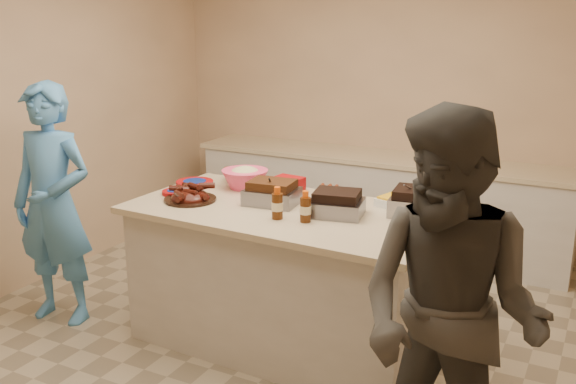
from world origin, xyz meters
The scene contains 19 objects.
room centered at (0.00, 0.00, 0.00)m, with size 4.50×5.00×2.70m, color tan, non-canonical shape.
back_counter centered at (0.00, 2.20, 0.45)m, with size 3.60×0.64×0.90m, color beige, non-canonical shape.
island centered at (0.08, 0.13, 0.00)m, with size 2.02×1.06×0.96m, color beige, non-canonical shape.
rib_platter centered at (-0.57, 0.00, 0.96)m, with size 0.35×0.35×0.14m, color #431109, non-canonical shape.
pulled_pork_tray centered at (-0.04, 0.19, 0.96)m, with size 0.34×0.26×0.10m, color #47230F.
brisket_tray centered at (0.44, 0.16, 0.96)m, with size 0.32×0.27×0.10m, color black.
roasting_pan centered at (0.87, 0.40, 0.96)m, with size 0.29×0.29×0.12m, color gray.
coleslaw_bowl centered at (-0.40, 0.45, 0.96)m, with size 0.34×0.34×0.23m, color #FF4574, non-canonical shape.
sausage_plate centered at (0.27, 0.48, 0.96)m, with size 0.30×0.30×0.05m, color silver.
mac_cheese_dish centered at (0.74, 0.50, 0.96)m, with size 0.27×0.20×0.07m, color gold.
bbq_bottle_a centered at (0.14, -0.07, 0.96)m, with size 0.07×0.07×0.20m, color #421F08.
bbq_bottle_b centered at (0.32, -0.05, 0.96)m, with size 0.07×0.07×0.20m, color #421F08.
mustard_bottle centered at (0.02, 0.28, 0.96)m, with size 0.05×0.05×0.13m, color #DCB208.
sauce_bowl centered at (0.05, 0.35, 0.96)m, with size 0.13×0.04×0.13m, color silver.
plate_stack_large centered at (-0.77, 0.35, 0.96)m, with size 0.27×0.27×0.03m, color #94080B.
plate_stack_small centered at (-0.76, 0.09, 0.96)m, with size 0.19×0.19×0.03m, color #94080B.
plastic_cup centered at (-0.60, 0.57, 0.96)m, with size 0.11×0.10×0.11m, color #873108.
basket_stack centered at (-0.09, 0.52, 0.96)m, with size 0.20×0.15×0.10m, color #94080B.
guest_blue centered at (-1.55, -0.29, 0.00)m, with size 0.63×1.74×0.42m, color #4C92D7.
Camera 1 is at (1.93, -3.39, 2.18)m, focal length 40.00 mm.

